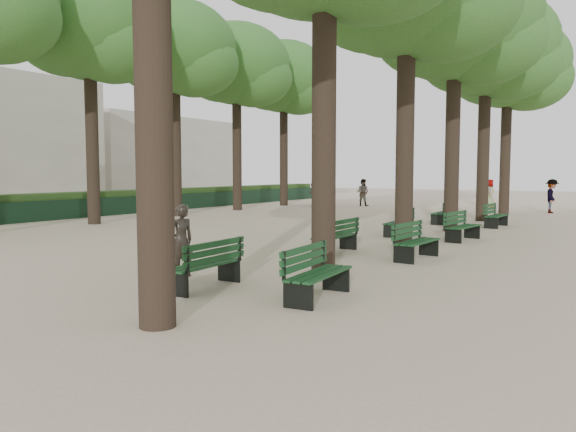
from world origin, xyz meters
The scene contains 24 objects.
ground centered at (0.00, 0.00, 0.00)m, with size 120.00×120.00×0.00m, color #C4AE94.
tree_central_3 centered at (1.50, 13.00, 7.65)m, with size 6.00×6.00×9.95m.
tree_central_4 centered at (1.50, 18.00, 7.65)m, with size 6.00×6.00×9.95m.
tree_central_5 centered at (1.50, 23.00, 7.65)m, with size 6.00×6.00×9.95m.
tree_far_2 centered at (-12.00, 8.00, 8.14)m, with size 6.00×6.00×10.45m.
tree_far_3 centered at (-12.00, 13.00, 8.14)m, with size 6.00×6.00×10.45m.
tree_far_4 centered at (-12.00, 18.00, 8.14)m, with size 6.00×6.00×10.45m.
tree_far_5 centered at (-12.00, 23.00, 8.14)m, with size 6.00×6.00×10.45m.
bench_left_0 centered at (0.37, 0.37, 0.27)m, with size 0.61×1.81×0.92m.
bench_left_1 centered at (0.37, 5.82, 0.27)m, with size 0.59×1.81×0.92m.
bench_left_2 centered at (0.37, 10.64, 0.27)m, with size 0.63×1.82×0.92m.
bench_left_3 centered at (0.37, 15.81, 0.27)m, with size 0.62×1.81×0.92m.
bench_right_0 centered at (2.63, 0.69, 0.27)m, with size 0.70×1.84×0.92m.
bench_right_1 centered at (2.63, 5.86, 0.27)m, with size 0.70×1.84×0.92m.
bench_right_2 centered at (2.63, 10.33, 0.27)m, with size 0.79×1.86×0.92m.
bench_right_3 centered at (2.63, 15.45, 0.27)m, with size 0.65×1.82×0.92m.
man_with_map centered at (-0.79, 1.01, 0.76)m, with size 0.68×0.68×1.53m.
pedestrian_d centered at (-0.40, 28.68, 0.85)m, with size 0.83×0.34×1.70m, color #262628.
pedestrian_a centered at (-7.39, 25.06, 0.86)m, with size 0.84×0.34×1.72m, color #262628.
pedestrian_b centered at (3.57, 24.72, 0.90)m, with size 1.16×0.36×1.80m, color #262628.
pedestrian_e centered at (-10.01, 23.46, 0.82)m, with size 1.52×0.33×1.64m, color #262628.
fence centered at (-15.00, 11.00, 0.45)m, with size 0.08×42.00×0.90m, color black.
hedge centered at (-15.70, 11.00, 0.60)m, with size 1.20×42.00×1.20m, color #1F3E15.
building_far centered at (-33.00, 30.00, 3.50)m, with size 12.00×16.00×7.00m, color #B7B2A3.
Camera 1 is at (7.16, -7.68, 2.20)m, focal length 35.00 mm.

